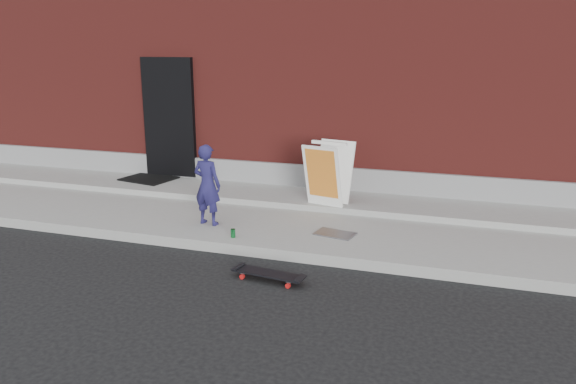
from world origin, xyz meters
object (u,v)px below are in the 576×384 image
at_px(child, 207,185).
at_px(pizza_sign, 328,173).
at_px(soda_can, 233,233).
at_px(skateboard, 268,274).

bearing_deg(child, pizza_sign, -131.39).
distance_m(pizza_sign, soda_can, 2.02).
bearing_deg(pizza_sign, child, -140.14).
relative_size(skateboard, pizza_sign, 0.89).
distance_m(child, soda_can, 0.92).
bearing_deg(skateboard, pizza_sign, 88.43).
relative_size(skateboard, soda_can, 7.51).
relative_size(child, soda_can, 9.97).
height_order(skateboard, soda_can, soda_can).
relative_size(pizza_sign, soda_can, 8.41).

